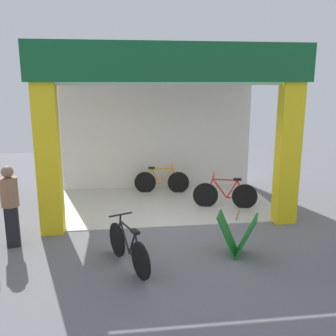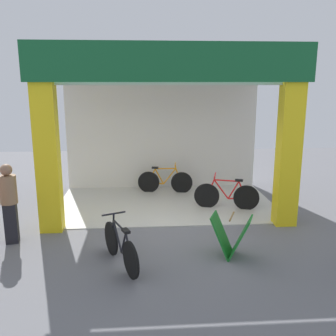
# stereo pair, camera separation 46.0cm
# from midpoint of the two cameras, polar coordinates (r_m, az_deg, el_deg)

# --- Properties ---
(ground_plane) EXTENTS (19.15, 19.15, 0.00)m
(ground_plane) POSITION_cam_midpoint_polar(r_m,az_deg,el_deg) (8.36, 2.00, -8.98)
(ground_plane) COLOR slate
(ground_plane) RESTS_ON ground
(shop_facade) EXTENTS (5.78, 3.56, 3.90)m
(shop_facade) POSITION_cam_midpoint_polar(r_m,az_deg,el_deg) (9.45, 1.04, 6.64)
(shop_facade) COLOR beige
(shop_facade) RESTS_ON ground
(bicycle_inside_0) EXTENTS (1.56, 0.43, 0.86)m
(bicycle_inside_0) POSITION_cam_midpoint_polar(r_m,az_deg,el_deg) (10.73, 0.76, -2.03)
(bicycle_inside_0) COLOR black
(bicycle_inside_0) RESTS_ON ground
(bicycle_inside_1) EXTENTS (1.58, 0.51, 0.89)m
(bicycle_inside_1) POSITION_cam_midpoint_polar(r_m,az_deg,el_deg) (9.52, 10.30, -4.14)
(bicycle_inside_1) COLOR black
(bicycle_inside_1) RESTS_ON ground
(bicycle_parked_0) EXTENTS (0.67, 1.47, 0.87)m
(bicycle_parked_0) POSITION_cam_midpoint_polar(r_m,az_deg,el_deg) (6.62, -5.26, -11.89)
(bicycle_parked_0) COLOR black
(bicycle_parked_0) RESTS_ON ground
(sandwich_board_sign) EXTENTS (0.84, 0.71, 0.80)m
(sandwich_board_sign) POSITION_cam_midpoint_polar(r_m,az_deg,el_deg) (7.02, 11.47, -10.18)
(sandwich_board_sign) COLOR #197226
(sandwich_board_sign) RESTS_ON ground
(pedestrian_2) EXTENTS (0.39, 0.65, 1.59)m
(pedestrian_2) POSITION_cam_midpoint_polar(r_m,az_deg,el_deg) (7.91, -21.50, -4.92)
(pedestrian_2) COLOR black
(pedestrian_2) RESTS_ON ground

